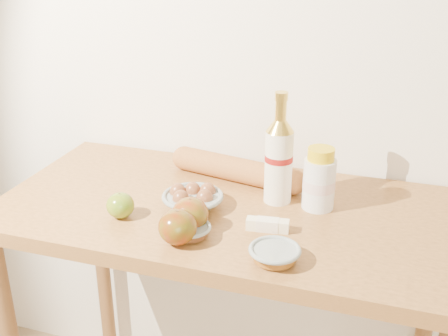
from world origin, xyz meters
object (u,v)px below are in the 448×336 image
at_px(bourbon_bottle, 279,159).
at_px(cream_bottle, 319,181).
at_px(table, 227,247).
at_px(egg_bowl, 193,198).
at_px(baguette, 236,169).

xyz_separation_m(bourbon_bottle, cream_bottle, (0.11, -0.00, -0.04)).
relative_size(table, bourbon_bottle, 4.04).
relative_size(bourbon_bottle, cream_bottle, 1.81).
xyz_separation_m(bourbon_bottle, egg_bowl, (-0.20, -0.10, -0.10)).
height_order(bourbon_bottle, cream_bottle, bourbon_bottle).
height_order(egg_bowl, baguette, baguette).
bearing_deg(table, cream_bottle, 16.22).
xyz_separation_m(cream_bottle, egg_bowl, (-0.31, -0.10, -0.05)).
bearing_deg(baguette, egg_bowl, -96.92).
bearing_deg(cream_bottle, table, -161.71).
relative_size(table, egg_bowl, 5.81).
bearing_deg(bourbon_bottle, baguette, 159.02).
distance_m(table, baguette, 0.22).
height_order(bourbon_bottle, egg_bowl, bourbon_bottle).
bearing_deg(bourbon_bottle, egg_bowl, -142.42).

